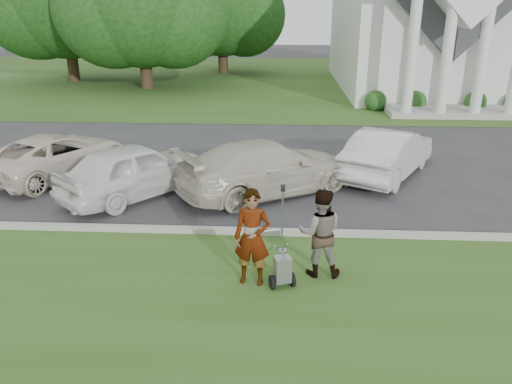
# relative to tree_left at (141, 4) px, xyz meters

# --- Properties ---
(ground) EXTENTS (120.00, 120.00, 0.00)m
(ground) POSITION_rel_tree_left_xyz_m (8.01, -21.99, -5.11)
(ground) COLOR #333335
(ground) RESTS_ON ground
(grass_strip) EXTENTS (80.00, 7.00, 0.01)m
(grass_strip) POSITION_rel_tree_left_xyz_m (8.01, -24.99, -5.11)
(grass_strip) COLOR #30501B
(grass_strip) RESTS_ON ground
(church_lawn) EXTENTS (80.00, 30.00, 0.01)m
(church_lawn) POSITION_rel_tree_left_xyz_m (8.01, 5.01, -5.11)
(church_lawn) COLOR #30501B
(church_lawn) RESTS_ON ground
(curb) EXTENTS (80.00, 0.18, 0.15)m
(curb) POSITION_rel_tree_left_xyz_m (8.01, -21.44, -5.04)
(curb) COLOR #9E9E93
(curb) RESTS_ON ground
(tree_left) EXTENTS (10.63, 8.40, 9.71)m
(tree_left) POSITION_rel_tree_left_xyz_m (0.00, 0.00, 0.00)
(tree_left) COLOR #332316
(tree_left) RESTS_ON ground
(tree_back) EXTENTS (9.61, 7.60, 8.89)m
(tree_back) POSITION_rel_tree_left_xyz_m (4.00, 8.00, -0.38)
(tree_back) COLOR #332316
(tree_back) RESTS_ON ground
(striping_cart) EXTENTS (0.65, 1.00, 0.86)m
(striping_cart) POSITION_rel_tree_left_xyz_m (8.82, -23.74, -4.74)
(striping_cart) COLOR black
(striping_cart) RESTS_ON ground
(person_left) EXTENTS (0.75, 0.55, 1.91)m
(person_left) POSITION_rel_tree_left_xyz_m (8.24, -23.60, -4.16)
(person_left) COLOR #999999
(person_left) RESTS_ON ground
(person_right) EXTENTS (0.89, 0.70, 1.80)m
(person_right) POSITION_rel_tree_left_xyz_m (9.54, -23.20, -4.21)
(person_right) COLOR #999999
(person_right) RESTS_ON ground
(parking_meter_near) EXTENTS (0.10, 0.09, 1.39)m
(parking_meter_near) POSITION_rel_tree_left_xyz_m (8.81, -21.68, -4.24)
(parking_meter_near) COLOR #95979D
(parking_meter_near) RESTS_ON ground
(car_a) EXTENTS (4.05, 5.26, 1.33)m
(car_a) POSITION_rel_tree_left_xyz_m (1.71, -17.37, -4.45)
(car_a) COLOR beige
(car_a) RESTS_ON ground
(car_b) EXTENTS (4.25, 4.58, 1.52)m
(car_b) POSITION_rel_tree_left_xyz_m (4.71, -19.01, -4.35)
(car_b) COLOR white
(car_b) RESTS_ON ground
(car_c) EXTENTS (5.55, 4.61, 1.52)m
(car_c) POSITION_rel_tree_left_xyz_m (8.37, -18.60, -4.35)
(car_c) COLOR beige
(car_c) RESTS_ON ground
(car_d) EXTENTS (3.63, 4.76, 1.50)m
(car_d) POSITION_rel_tree_left_xyz_m (12.09, -16.87, -4.36)
(car_d) COLOR silver
(car_d) RESTS_ON ground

